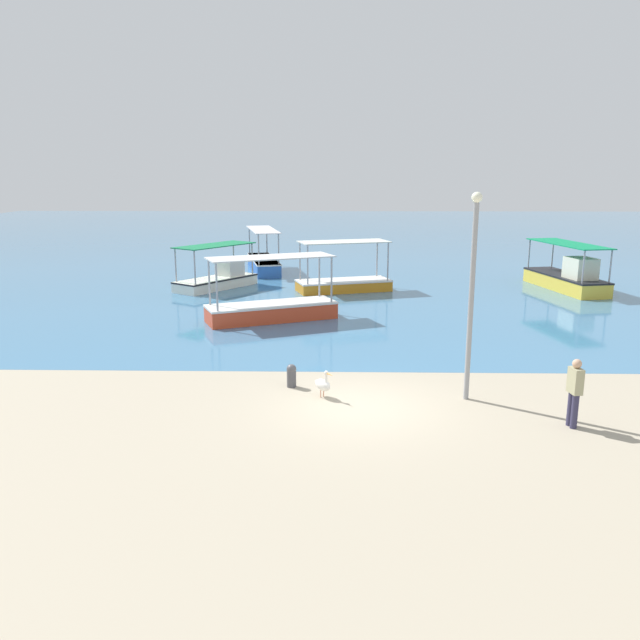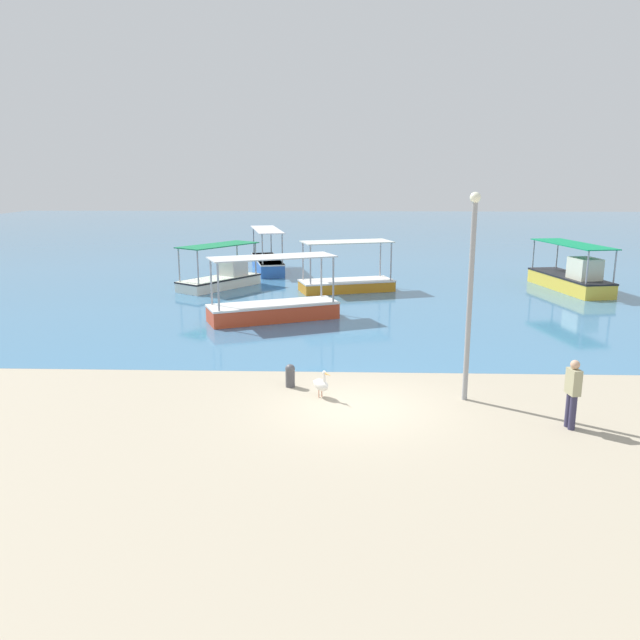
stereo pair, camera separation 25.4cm
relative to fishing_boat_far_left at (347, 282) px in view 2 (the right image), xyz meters
The scene contains 11 objects.
ground 16.91m from the fishing_boat_far_left, 89.42° to the right, with size 120.00×120.00×0.00m, color tan.
harbor_water 31.10m from the fishing_boat_far_left, 89.68° to the left, with size 110.00×90.00×0.00m, color teal.
fishing_boat_far_left is the anchor object (origin of this frame).
fishing_boat_outer 7.53m from the fishing_boat_far_left, 114.38° to the right, with size 5.60×3.64×2.66m.
fishing_boat_near_right 6.77m from the fishing_boat_far_left, behind, with size 4.13×4.91×2.33m.
fishing_boat_near_left 11.81m from the fishing_boat_far_left, ahead, with size 2.80×6.16×2.45m.
fishing_boat_far_right 8.49m from the fishing_boat_far_left, 125.80° to the left, with size 2.82×6.41×2.64m.
pelican 16.19m from the fishing_boat_far_left, 92.84° to the right, with size 0.59×0.70×0.80m.
lamp_post 16.68m from the fishing_boat_far_left, 79.26° to the right, with size 0.28×0.28×5.49m.
mooring_bollard 15.41m from the fishing_boat_far_left, 96.38° to the right, with size 0.28×0.28×0.67m.
fisherman_standing 18.81m from the fishing_boat_far_left, 73.93° to the right, with size 0.28×0.43×1.69m.
Camera 2 is at (-0.45, -15.31, 5.88)m, focal length 35.00 mm.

